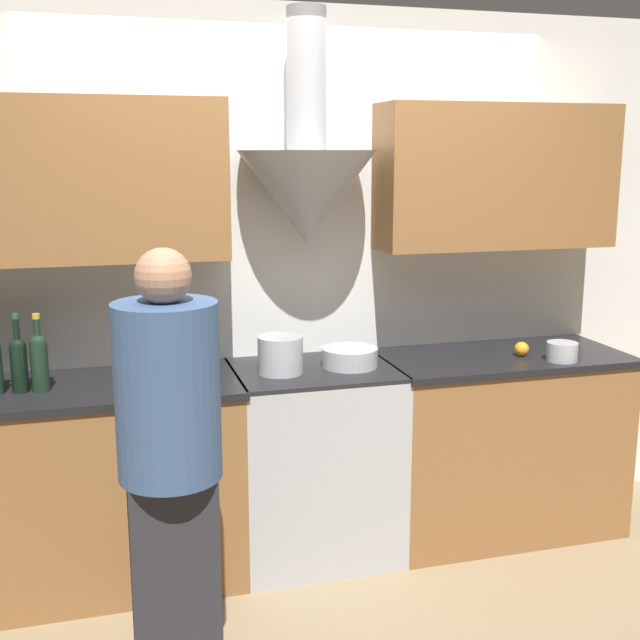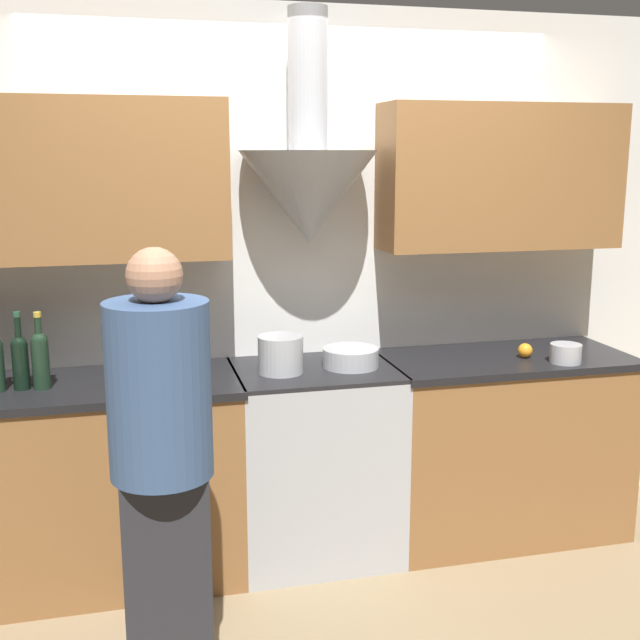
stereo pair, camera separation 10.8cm
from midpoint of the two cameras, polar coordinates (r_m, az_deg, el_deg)
ground_plane at (r=3.83m, az=1.66°, el=-18.22°), size 12.00×12.00×0.00m
wall_back at (r=3.88m, az=-1.47°, el=5.48°), size 8.40×0.64×2.60m
counter_left at (r=3.80m, az=-17.10°, el=-11.18°), size 1.59×0.62×0.93m
counter_right at (r=4.23m, az=13.51°, el=-8.57°), size 1.23×0.62×0.93m
stove_range at (r=3.90m, az=0.44°, el=-9.99°), size 0.75×0.60×0.93m
wine_bottle_6 at (r=3.60m, az=-19.75°, el=-2.62°), size 0.07×0.07×0.34m
wine_bottle_7 at (r=3.58m, az=-18.46°, el=-2.52°), size 0.07×0.07×0.33m
stock_pot at (r=3.66m, az=-1.97°, el=-2.46°), size 0.21×0.21×0.17m
mixing_bowl at (r=3.77m, az=3.01°, el=-2.68°), size 0.26×0.26×0.09m
orange_fruit at (r=4.07m, az=15.12°, el=-2.11°), size 0.07×0.07×0.07m
saucepan at (r=4.03m, az=17.80°, el=-2.28°), size 0.15×0.15×0.09m
person_foreground_left at (r=2.76m, az=-10.03°, el=-10.12°), size 0.34×0.34×1.62m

